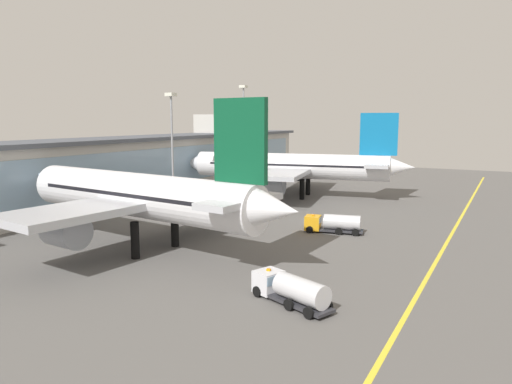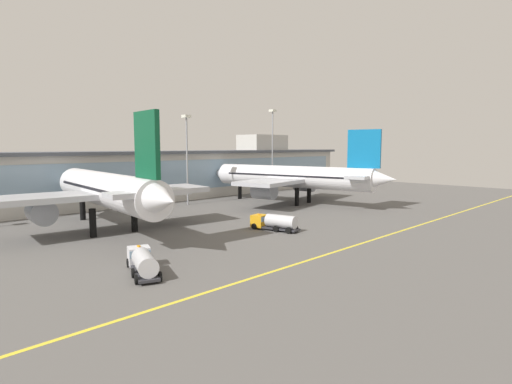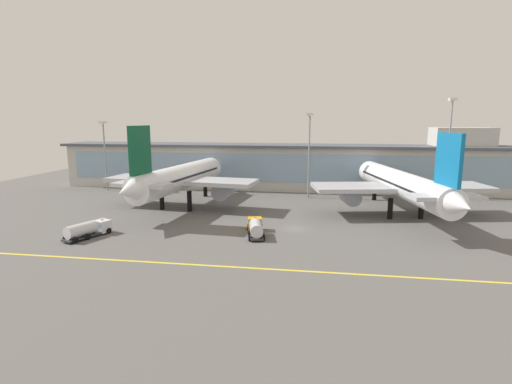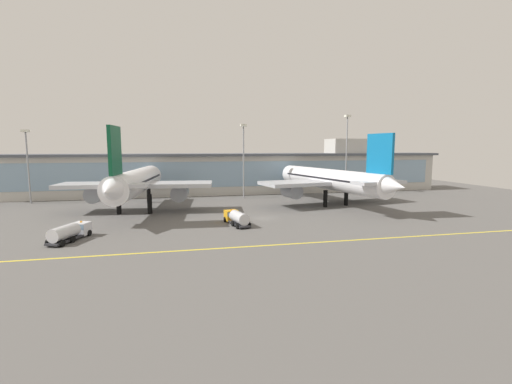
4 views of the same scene
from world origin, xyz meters
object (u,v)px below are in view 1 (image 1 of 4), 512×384
object	(u,v)px
fuel_tanker_truck	(332,223)
apron_light_mast_centre	(244,121)
apron_light_mast_east	(172,132)
airliner_near_left	(140,196)
baggage_tug_near	(289,288)
airliner_near_right	(292,166)

from	to	relation	value
fuel_tanker_truck	apron_light_mast_centre	distance (m)	63.35
fuel_tanker_truck	apron_light_mast_east	bearing A→B (deg)	-24.78
airliner_near_left	apron_light_mast_centre	size ratio (longest dim) A/B	1.85
baggage_tug_near	apron_light_mast_centre	world-z (taller)	apron_light_mast_centre
fuel_tanker_truck	apron_light_mast_centre	world-z (taller)	apron_light_mast_centre
apron_light_mast_centre	apron_light_mast_east	xyz separation A→B (m)	(-36.53, -3.98, -2.09)
fuel_tanker_truck	airliner_near_left	bearing A→B (deg)	35.50
fuel_tanker_truck	baggage_tug_near	xyz separation A→B (m)	(-29.71, -6.20, 0.00)
baggage_tug_near	apron_light_mast_centre	xyz separation A→B (m)	(74.85, 47.81, 15.61)
airliner_near_right	apron_light_mast_east	distance (m)	28.41
apron_light_mast_centre	apron_light_mast_east	distance (m)	36.80
fuel_tanker_truck	baggage_tug_near	bearing A→B (deg)	89.89
airliner_near_left	fuel_tanker_truck	xyz separation A→B (m)	(21.44, -19.72, -5.80)
apron_light_mast_centre	airliner_near_left	bearing A→B (deg)	-161.79
airliner_near_left	baggage_tug_near	xyz separation A→B (m)	(-8.27, -25.92, -5.80)
airliner_near_right	baggage_tug_near	distance (m)	64.91
airliner_near_left	apron_light_mast_east	bearing A→B (deg)	-52.70
fuel_tanker_truck	apron_light_mast_centre	bearing A→B (deg)	-59.22
airliner_near_left	baggage_tug_near	size ratio (longest dim) A/B	5.28
baggage_tug_near	apron_light_mast_east	world-z (taller)	apron_light_mast_east
airliner_near_left	airliner_near_right	distance (m)	50.85
airliner_near_right	apron_light_mast_centre	size ratio (longest dim) A/B	2.00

